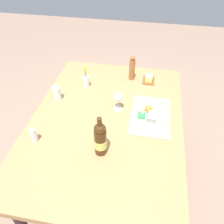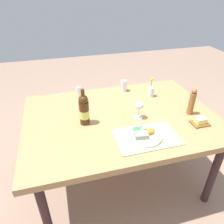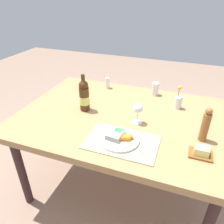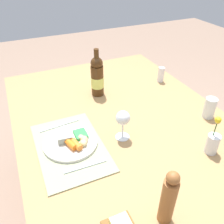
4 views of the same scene
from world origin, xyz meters
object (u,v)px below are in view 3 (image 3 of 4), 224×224
(salt_shaker, at_px, (107,83))
(butter_dish, at_px, (201,152))
(dinner_plate, at_px, (120,138))
(fork, at_px, (96,136))
(pepper_mill, at_px, (205,125))
(flower_vase, at_px, (178,101))
(water_tumbler, at_px, (155,90))
(knife, at_px, (145,144))
(wine_glass, at_px, (138,109))
(wine_bottle, at_px, (84,96))
(dining_table, at_px, (122,122))

(salt_shaker, distance_m, butter_dish, 1.09)
(dinner_plate, distance_m, fork, 0.15)
(dinner_plate, relative_size, salt_shaker, 2.48)
(pepper_mill, distance_m, flower_vase, 0.42)
(flower_vase, distance_m, water_tumbler, 0.28)
(knife, xyz_separation_m, butter_dish, (0.32, 0.02, 0.01))
(salt_shaker, relative_size, butter_dish, 0.78)
(wine_glass, distance_m, salt_shaker, 0.64)
(flower_vase, bearing_deg, salt_shaker, 165.45)
(wine_glass, distance_m, wine_bottle, 0.43)
(pepper_mill, height_order, wine_bottle, wine_bottle)
(knife, distance_m, wine_bottle, 0.61)
(salt_shaker, height_order, water_tumbler, water_tumbler)
(dinner_plate, xyz_separation_m, butter_dish, (0.48, 0.03, 0.00))
(salt_shaker, bearing_deg, wine_glass, -49.68)
(pepper_mill, height_order, flower_vase, pepper_mill)
(fork, distance_m, butter_dish, 0.63)
(knife, bearing_deg, wine_glass, 117.59)
(dining_table, xyz_separation_m, dinner_plate, (0.08, -0.30, 0.09))
(dinner_plate, distance_m, wine_bottle, 0.48)
(knife, xyz_separation_m, flower_vase, (0.14, 0.54, 0.05))
(fork, distance_m, pepper_mill, 0.68)
(pepper_mill, bearing_deg, water_tumbler, 125.96)
(salt_shaker, distance_m, flower_vase, 0.68)
(wine_glass, bearing_deg, water_tumbler, 86.07)
(flower_vase, height_order, butter_dish, flower_vase)
(fork, height_order, salt_shaker, salt_shaker)
(butter_dish, bearing_deg, dining_table, 153.87)
(dinner_plate, xyz_separation_m, water_tumbler, (0.09, 0.73, 0.03))
(fork, bearing_deg, flower_vase, 46.24)
(wine_glass, bearing_deg, dining_table, 153.27)
(fork, height_order, wine_bottle, wine_bottle)
(wine_bottle, bearing_deg, dining_table, 5.06)
(dining_table, xyz_separation_m, fork, (-0.07, -0.32, 0.08))
(pepper_mill, bearing_deg, dining_table, 168.15)
(wine_glass, height_order, pepper_mill, pepper_mill)
(dinner_plate, xyz_separation_m, knife, (0.16, 0.01, -0.01))
(pepper_mill, bearing_deg, fork, -162.11)
(fork, relative_size, salt_shaker, 2.02)
(knife, distance_m, salt_shaker, 0.89)
(knife, bearing_deg, pepper_mill, 29.63)
(fork, bearing_deg, pepper_mill, 12.29)
(wine_glass, bearing_deg, dinner_plate, -102.17)
(wine_bottle, distance_m, flower_vase, 0.73)
(dinner_plate, relative_size, wine_glass, 1.67)
(wine_bottle, height_order, flower_vase, wine_bottle)
(knife, height_order, butter_dish, butter_dish)
(wine_glass, relative_size, flower_vase, 0.79)
(dinner_plate, xyz_separation_m, flower_vase, (0.30, 0.56, 0.04))
(wine_bottle, bearing_deg, dinner_plate, -36.44)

